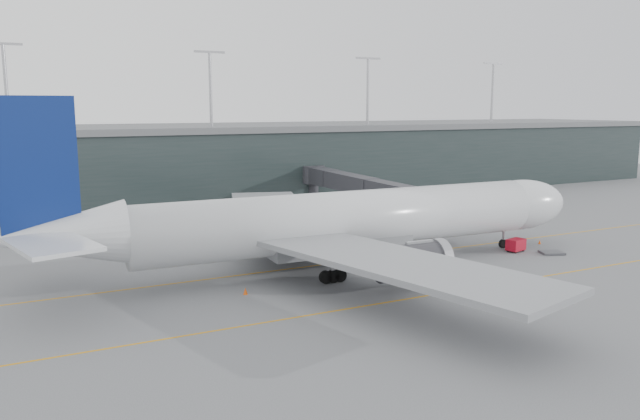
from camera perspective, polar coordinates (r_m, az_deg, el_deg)
name	(u,v)px	position (r m, az deg, el deg)	size (l,w,h in m)	color
ground	(290,260)	(78.46, -2.76, -4.58)	(320.00, 320.00, 0.00)	#55565A
taxiline_a	(304,267)	(74.93, -1.51, -5.24)	(160.00, 0.25, 0.02)	#C88612
taxiline_b	(374,304)	(61.42, 4.95, -8.60)	(160.00, 0.25, 0.02)	#C88612
taxiline_lead_main	(267,229)	(98.35, -4.85, -1.72)	(0.25, 60.00, 0.02)	#C88612
terminal	(175,163)	(131.75, -13.16, 4.24)	(240.00, 36.00, 29.00)	#1F2A29
main_aircraft	(343,221)	(73.48, 2.07, -1.05)	(71.22, 67.06, 20.01)	silver
jet_bridge	(346,183)	(110.64, 2.42, 2.48)	(5.05, 49.05, 7.47)	#2E2E33
gse_cart	(516,245)	(86.55, 17.47, -3.04)	(2.79, 2.12, 1.70)	#A30B1D
baggage_dolly	(552,253)	(86.91, 20.43, -3.67)	(2.83, 2.26, 0.28)	#3E3F44
uld_a	(226,242)	(84.94, -8.60, -2.95)	(2.37, 2.16, 1.76)	#343338
uld_b	(242,238)	(86.79, -7.12, -2.57)	(2.22, 1.81, 1.97)	#343338
uld_c	(250,237)	(87.80, -6.40, -2.47)	(2.43, 2.19, 1.83)	#343338
cone_nose	(540,242)	(92.50, 19.44, -2.76)	(0.39, 0.39, 0.62)	#E8520C
cone_wing_stbd	(451,290)	(65.74, 11.85, -7.21)	(0.48, 0.48, 0.76)	#D75D0B
cone_wing_port	(306,238)	(89.33, -1.30, -2.60)	(0.45, 0.45, 0.71)	orange
cone_tail	(245,291)	(64.66, -6.83, -7.37)	(0.46, 0.46, 0.74)	#E64E0C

